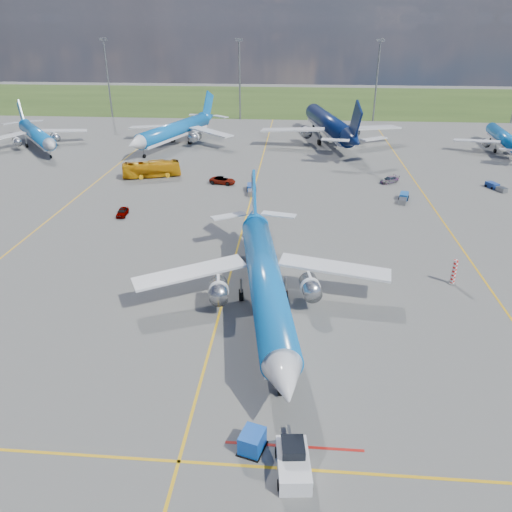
# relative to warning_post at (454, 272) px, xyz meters

# --- Properties ---
(ground) EXTENTS (400.00, 400.00, 0.00)m
(ground) POSITION_rel_warning_post_xyz_m (-26.00, -8.00, -1.50)
(ground) COLOR #4F4F4D
(ground) RESTS_ON ground
(grass_strip) EXTENTS (400.00, 80.00, 0.01)m
(grass_strip) POSITION_rel_warning_post_xyz_m (-26.00, 142.00, -1.50)
(grass_strip) COLOR #2D4719
(grass_strip) RESTS_ON ground
(taxiway_lines) EXTENTS (60.25, 160.00, 0.02)m
(taxiway_lines) POSITION_rel_warning_post_xyz_m (-25.83, 19.70, -1.49)
(taxiway_lines) COLOR gold
(taxiway_lines) RESTS_ON ground
(floodlight_masts) EXTENTS (202.20, 0.50, 22.70)m
(floodlight_masts) POSITION_rel_warning_post_xyz_m (-16.00, 102.00, 11.06)
(floodlight_masts) COLOR slate
(floodlight_masts) RESTS_ON ground
(warning_post) EXTENTS (0.50, 0.50, 3.00)m
(warning_post) POSITION_rel_warning_post_xyz_m (0.00, 0.00, 0.00)
(warning_post) COLOR red
(warning_post) RESTS_ON ground
(bg_jet_nw) EXTENTS (42.43, 43.74, 9.11)m
(bg_jet_nw) POSITION_rel_warning_post_xyz_m (-79.60, 60.75, -1.50)
(bg_jet_nw) COLOR blue
(bg_jet_nw) RESTS_ON ground
(bg_jet_nnw) EXTENTS (41.40, 47.40, 10.43)m
(bg_jet_nnw) POSITION_rel_warning_post_xyz_m (-47.74, 66.19, -1.50)
(bg_jet_nnw) COLOR blue
(bg_jet_nnw) RESTS_ON ground
(bg_jet_n) EXTENTS (45.64, 54.61, 12.64)m
(bg_jet_n) POSITION_rel_warning_post_xyz_m (-10.79, 73.16, -1.50)
(bg_jet_n) COLOR #071641
(bg_jet_n) RESTS_ON ground
(bg_jet_ne) EXTENTS (27.17, 34.06, 8.37)m
(bg_jet_ne) POSITION_rel_warning_post_xyz_m (29.04, 66.85, -1.50)
(bg_jet_ne) COLOR blue
(bg_jet_ne) RESTS_ON ground
(main_airliner) EXTENTS (35.44, 43.20, 10.23)m
(main_airliner) POSITION_rel_warning_post_xyz_m (-21.26, -7.72, -1.50)
(main_airliner) COLOR blue
(main_airliner) RESTS_ON ground
(pushback_tug) EXTENTS (2.55, 5.85, 1.95)m
(pushback_tug) POSITION_rel_warning_post_xyz_m (-18.07, -28.08, -0.71)
(pushback_tug) COLOR silver
(pushback_tug) RESTS_ON ground
(uld_container) EXTENTS (2.00, 2.26, 1.52)m
(uld_container) POSITION_rel_warning_post_xyz_m (-21.00, -26.47, -0.74)
(uld_container) COLOR #0C43AE
(uld_container) RESTS_ON ground
(apron_bus) EXTENTS (11.34, 5.96, 3.09)m
(apron_bus) POSITION_rel_warning_post_xyz_m (-46.31, 39.40, 0.04)
(apron_bus) COLOR orange
(apron_bus) RESTS_ON ground
(service_car_a) EXTENTS (1.67, 3.64, 1.21)m
(service_car_a) POSITION_rel_warning_post_xyz_m (-45.27, 18.47, -0.90)
(service_car_a) COLOR #999999
(service_car_a) RESTS_ON ground
(service_car_b) EXTENTS (5.16, 3.21, 1.33)m
(service_car_b) POSITION_rel_warning_post_xyz_m (-32.03, 36.14, -0.83)
(service_car_b) COLOR #999999
(service_car_b) RESTS_ON ground
(service_car_c) EXTENTS (4.21, 3.90, 1.19)m
(service_car_c) POSITION_rel_warning_post_xyz_m (-1.03, 39.28, -0.91)
(service_car_c) COLOR #999999
(service_car_c) RESTS_ON ground
(baggage_tug_w) EXTENTS (2.48, 4.90, 1.06)m
(baggage_tug_w) POSITION_rel_warning_post_xyz_m (-0.28, 29.19, -1.00)
(baggage_tug_w) COLOR #1C59AB
(baggage_tug_w) RESTS_ON ground
(baggage_tug_c) EXTENTS (1.79, 5.16, 1.14)m
(baggage_tug_c) POSITION_rel_warning_post_xyz_m (-26.24, 31.65, -0.97)
(baggage_tug_c) COLOR navy
(baggage_tug_c) RESTS_ON ground
(baggage_tug_e) EXTENTS (2.86, 4.57, 1.00)m
(baggage_tug_e) POSITION_rel_warning_post_xyz_m (17.39, 36.87, -1.03)
(baggage_tug_e) COLOR navy
(baggage_tug_e) RESTS_ON ground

